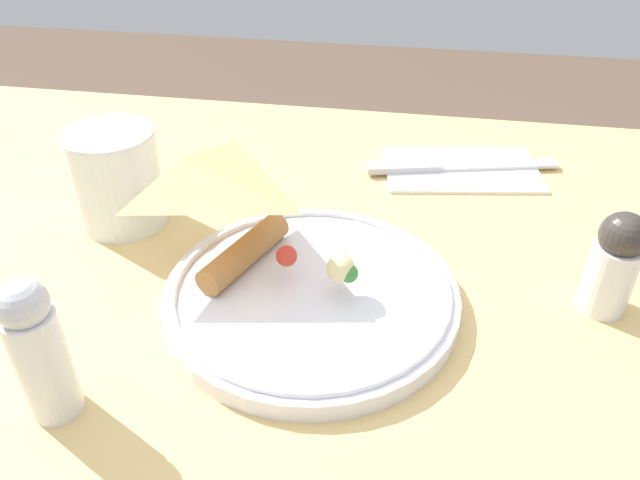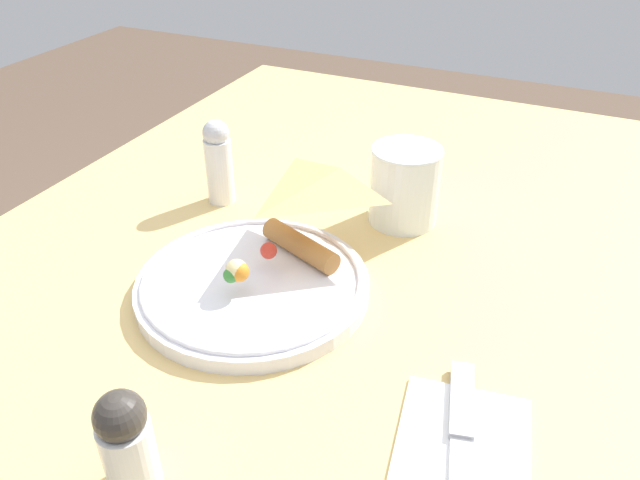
{
  "view_description": "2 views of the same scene",
  "coord_description": "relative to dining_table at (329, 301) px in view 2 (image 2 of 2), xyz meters",
  "views": [
    {
      "loc": [
        0.23,
        -0.4,
        1.11
      ],
      "look_at": [
        0.16,
        0.05,
        0.78
      ],
      "focal_mm": 35.0,
      "sensor_mm": 36.0,
      "label": 1
    },
    {
      "loc": [
        0.6,
        0.26,
        1.17
      ],
      "look_at": [
        0.14,
        0.05,
        0.84
      ],
      "focal_mm": 35.0,
      "sensor_mm": 36.0,
      "label": 2
    }
  ],
  "objects": [
    {
      "name": "milk_glass",
      "position": [
        -0.04,
        0.08,
        0.17
      ],
      "size": [
        0.08,
        0.08,
        0.1
      ],
      "color": "white",
      "rests_on": "dining_table"
    },
    {
      "name": "butter_knife",
      "position": [
        0.28,
        0.23,
        0.13
      ],
      "size": [
        0.22,
        0.07,
        0.01
      ],
      "rotation": [
        0.0,
        0.0,
        0.23
      ],
      "color": "#B2B2B7",
      "rests_on": "napkin_folded"
    },
    {
      "name": "salt_shaker",
      "position": [
        0.01,
        -0.15,
        0.18
      ],
      "size": [
        0.03,
        0.03,
        0.11
      ],
      "color": "silver",
      "rests_on": "dining_table"
    },
    {
      "name": "pepper_shaker",
      "position": [
        0.4,
        0.02,
        0.17
      ],
      "size": [
        0.04,
        0.04,
        0.09
      ],
      "color": "silver",
      "rests_on": "dining_table"
    },
    {
      "name": "napkin_folded",
      "position": [
        0.29,
        0.23,
        0.13
      ],
      "size": [
        0.18,
        0.13,
        0.0
      ],
      "rotation": [
        0.0,
        0.0,
        0.15
      ],
      "color": "white",
      "rests_on": "dining_table"
    },
    {
      "name": "dining_table",
      "position": [
        0.0,
        0.0,
        0.0
      ],
      "size": [
        1.03,
        0.76,
        0.77
      ],
      "color": "#DBB770",
      "rests_on": "ground_plane"
    },
    {
      "name": "plate_pizza",
      "position": [
        0.16,
        -0.01,
        0.14
      ],
      "size": [
        0.24,
        0.24,
        0.05
      ],
      "color": "white",
      "rests_on": "dining_table"
    }
  ]
}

